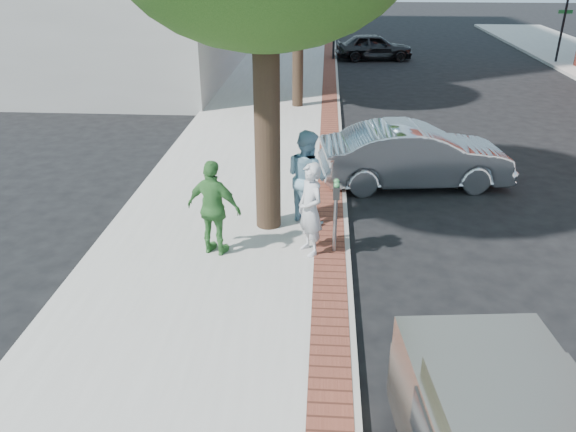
# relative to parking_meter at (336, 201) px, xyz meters

# --- Properties ---
(ground) EXTENTS (120.00, 120.00, 0.00)m
(ground) POSITION_rel_parking_meter_xyz_m (-0.78, -0.83, -1.21)
(ground) COLOR black
(ground) RESTS_ON ground
(sidewalk) EXTENTS (5.00, 60.00, 0.15)m
(sidewalk) POSITION_rel_parking_meter_xyz_m (-2.28, 7.17, -1.13)
(sidewalk) COLOR #9E9991
(sidewalk) RESTS_ON ground
(brick_strip) EXTENTS (0.60, 60.00, 0.01)m
(brick_strip) POSITION_rel_parking_meter_xyz_m (-0.08, 7.17, -1.05)
(brick_strip) COLOR brown
(brick_strip) RESTS_ON sidewalk
(curb) EXTENTS (0.10, 60.00, 0.15)m
(curb) POSITION_rel_parking_meter_xyz_m (0.27, 7.17, -1.13)
(curb) COLOR gray
(curb) RESTS_ON ground
(office_base) EXTENTS (18.20, 22.20, 4.00)m
(office_base) POSITION_rel_parking_meter_xyz_m (-13.78, 21.17, 0.79)
(office_base) COLOR gray
(office_base) RESTS_ON ground
(signal_near) EXTENTS (0.70, 0.15, 3.80)m
(signal_near) POSITION_rel_parking_meter_xyz_m (0.12, 21.17, 1.05)
(signal_near) COLOR black
(signal_near) RESTS_ON ground
(signal_far) EXTENTS (0.70, 0.15, 3.80)m
(signal_far) POSITION_rel_parking_meter_xyz_m (11.72, 21.17, 1.05)
(signal_far) COLOR black
(signal_far) RESTS_ON ground
(parking_meter) EXTENTS (0.12, 0.32, 1.47)m
(parking_meter) POSITION_rel_parking_meter_xyz_m (0.00, 0.00, 0.00)
(parking_meter) COLOR gray
(parking_meter) RESTS_ON sidewalk
(person_gray) EXTENTS (0.71, 0.79, 1.82)m
(person_gray) POSITION_rel_parking_meter_xyz_m (-0.48, -0.07, -0.15)
(person_gray) COLOR #B2B3B8
(person_gray) RESTS_ON sidewalk
(person_officer) EXTENTS (1.21, 1.23, 2.00)m
(person_officer) POSITION_rel_parking_meter_xyz_m (-0.60, 1.38, -0.06)
(person_officer) COLOR #7CA9C0
(person_officer) RESTS_ON sidewalk
(person_green) EXTENTS (1.18, 0.77, 1.87)m
(person_green) POSITION_rel_parking_meter_xyz_m (-2.27, -0.20, -0.12)
(person_green) COLOR #3D7F39
(person_green) RESTS_ON sidewalk
(sedan_silver) EXTENTS (4.89, 2.25, 1.55)m
(sedan_silver) POSITION_rel_parking_meter_xyz_m (2.04, 3.93, -0.43)
(sedan_silver) COLOR #BBBCC3
(sedan_silver) RESTS_ON ground
(bg_car) EXTENTS (4.23, 2.04, 1.39)m
(bg_car) POSITION_rel_parking_meter_xyz_m (2.30, 21.85, -0.51)
(bg_car) COLOR black
(bg_car) RESTS_ON ground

